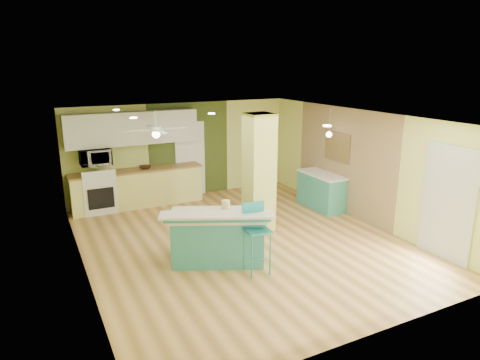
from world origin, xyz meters
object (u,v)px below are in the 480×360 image
bar_stool (255,226)px  side_counter (321,191)px  peninsula (218,236)px  canister (226,205)px  fruit_bowl (145,167)px

bar_stool → side_counter: bearing=40.9°
peninsula → side_counter: (3.48, 1.57, -0.04)m
canister → bar_stool: bearing=-78.5°
peninsula → canister: (0.25, 0.18, 0.50)m
peninsula → fruit_bowl: bearing=119.5°
fruit_bowl → canister: canister is taller
bar_stool → canister: 0.85m
peninsula → fruit_bowl: 3.79m
bar_stool → canister: bar_stool is taller
side_counter → canister: 3.56m
peninsula → side_counter: peninsula is taller
side_counter → fruit_bowl: (-3.79, 2.18, 0.54)m
peninsula → bar_stool: bearing=-32.2°
bar_stool → fruit_bowl: size_ratio=4.07×
fruit_bowl → canister: 3.61m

